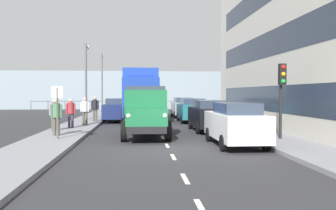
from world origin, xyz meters
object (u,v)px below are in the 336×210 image
(lorry_cargo_blue, at_px, (141,94))
(car_teal_kerbside_2, at_px, (192,110))
(pedestrian_in_dark_coat, at_px, (85,109))
(lamp_post_far, at_px, (102,77))
(traffic_light_near, at_px, (282,84))
(pedestrian_strolling, at_px, (71,111))
(truck_vintage_green, at_px, (146,113))
(car_white_kerbside_near, at_px, (235,123))
(pedestrian_with_bag, at_px, (56,114))
(pedestrian_couple_b, at_px, (54,112))
(car_black_kerbside_1, at_px, (208,115))
(car_silver_kerbside_3, at_px, (183,107))
(street_sign, at_px, (57,103))
(pedestrian_near_railing, at_px, (95,107))
(lamp_post_promenade, at_px, (86,74))
(car_navy_oppositeside_0, at_px, (117,110))

(lorry_cargo_blue, distance_m, car_teal_kerbside_2, 4.04)
(pedestrian_in_dark_coat, xyz_separation_m, lamp_post_far, (0.54, -16.11, 2.68))
(lorry_cargo_blue, height_order, traffic_light_near, lorry_cargo_blue)
(pedestrian_strolling, bearing_deg, car_teal_kerbside_2, -145.82)
(truck_vintage_green, relative_size, car_white_kerbside_near, 1.30)
(car_white_kerbside_near, bearing_deg, pedestrian_in_dark_coat, -49.44)
(pedestrian_with_bag, distance_m, pedestrian_strolling, 3.63)
(car_teal_kerbside_2, distance_m, pedestrian_couple_b, 10.54)
(lorry_cargo_blue, relative_size, lamp_post_far, 1.33)
(lamp_post_far, bearing_deg, car_black_kerbside_1, 112.06)
(lorry_cargo_blue, distance_m, car_silver_kerbside_3, 5.64)
(car_teal_kerbside_2, distance_m, street_sign, 12.41)
(pedestrian_strolling, height_order, lamp_post_far, lamp_post_far)
(pedestrian_near_railing, xyz_separation_m, lamp_post_promenade, (0.88, -2.11, 2.38))
(lamp_post_promenade, distance_m, lamp_post_far, 11.27)
(truck_vintage_green, xyz_separation_m, pedestrian_strolling, (4.12, -3.61, -0.06))
(pedestrian_in_dark_coat, height_order, traffic_light_near, traffic_light_near)
(pedestrian_near_railing, distance_m, traffic_light_near, 13.76)
(car_black_kerbside_1, height_order, traffic_light_near, traffic_light_near)
(car_black_kerbside_1, bearing_deg, pedestrian_strolling, -7.07)
(pedestrian_couple_b, relative_size, lamp_post_promenade, 0.30)
(car_navy_oppositeside_0, height_order, pedestrian_near_railing, pedestrian_near_railing)
(pedestrian_near_railing, relative_size, lamp_post_far, 0.28)
(car_teal_kerbside_2, height_order, car_silver_kerbside_3, same)
(car_silver_kerbside_3, height_order, lamp_post_promenade, lamp_post_promenade)
(car_white_kerbside_near, height_order, car_silver_kerbside_3, same)
(car_navy_oppositeside_0, bearing_deg, lamp_post_far, -79.28)
(lamp_post_far, bearing_deg, car_white_kerbside_near, 107.41)
(car_white_kerbside_near, bearing_deg, street_sign, -12.73)
(truck_vintage_green, relative_size, car_navy_oppositeside_0, 1.40)
(car_teal_kerbside_2, height_order, street_sign, street_sign)
(car_navy_oppositeside_0, xyz_separation_m, pedestrian_with_bag, (2.20, 9.69, 0.27))
(lorry_cargo_blue, height_order, lamp_post_promenade, lamp_post_promenade)
(lorry_cargo_blue, relative_size, pedestrian_couple_b, 4.95)
(truck_vintage_green, xyz_separation_m, car_white_kerbside_near, (-3.51, 2.86, -0.28))
(car_navy_oppositeside_0, bearing_deg, lamp_post_promenade, -15.75)
(car_navy_oppositeside_0, relative_size, lamp_post_promenade, 0.72)
(car_white_kerbside_near, xyz_separation_m, pedestrian_near_railing, (6.84, -11.07, 0.27))
(car_white_kerbside_near, xyz_separation_m, traffic_light_near, (-2.23, -0.80, 1.58))
(pedestrian_in_dark_coat, distance_m, traffic_light_near, 12.08)
(street_sign, bearing_deg, pedestrian_in_dark_coat, -91.47)
(traffic_light_near, height_order, lamp_post_far, lamp_post_far)
(car_black_kerbside_1, xyz_separation_m, pedestrian_in_dark_coat, (7.13, -2.81, 0.26))
(traffic_light_near, distance_m, street_sign, 9.60)
(lorry_cargo_blue, bearing_deg, car_navy_oppositeside_0, 9.10)
(pedestrian_couple_b, bearing_deg, car_black_kerbside_1, -176.83)
(pedestrian_with_bag, bearing_deg, pedestrian_strolling, -89.70)
(lorry_cargo_blue, distance_m, pedestrian_with_bag, 10.75)
(pedestrian_with_bag, relative_size, street_sign, 0.76)
(car_white_kerbside_near, relative_size, pedestrian_near_railing, 2.52)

